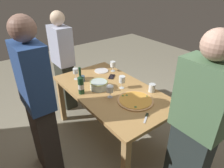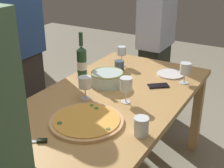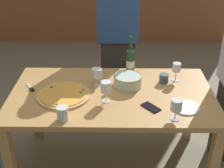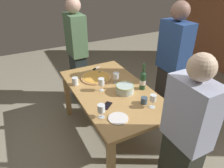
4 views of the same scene
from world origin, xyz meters
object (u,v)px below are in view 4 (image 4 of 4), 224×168
object	(u,v)px
wine_glass_far_left	(101,109)
side_plate	(118,118)
person_host	(77,52)
wine_glass_near_pizza	(153,98)
wine_bottle	(143,80)
serving_bowl	(125,88)
pizza	(96,77)
cup_ceramic	(75,81)
wine_glass_by_bottle	(116,76)
wine_glass_far_right	(101,82)
cup_amber	(144,100)
person_guest_right	(185,138)
cell_phone	(107,106)
pizza_knife	(96,68)
dining_table	(112,96)
person_guest_left	(172,67)

from	to	relation	value
wine_glass_far_left	side_plate	bearing A→B (deg)	53.98
person_host	wine_glass_near_pizza	bearing A→B (deg)	6.50
wine_bottle	person_host	world-z (taller)	person_host
serving_bowl	wine_glass_far_left	bearing A→B (deg)	-55.91
wine_glass_near_pizza	wine_glass_far_left	xyz separation A→B (m)	(-0.10, -0.57, -0.01)
pizza	cup_ceramic	world-z (taller)	cup_ceramic
wine_glass_far_left	side_plate	world-z (taller)	wine_glass_far_left
wine_bottle	pizza	bearing A→B (deg)	-142.58
wine_glass_by_bottle	wine_glass_far_right	size ratio (longest dim) A/B	0.89
wine_bottle	person_host	size ratio (longest dim) A/B	0.20
wine_glass_near_pizza	serving_bowl	bearing A→B (deg)	-164.89
wine_bottle	wine_glass_far_right	xyz separation A→B (m)	(-0.20, -0.47, -0.00)
cup_amber	person_guest_right	xyz separation A→B (m)	(0.66, -0.03, 0.01)
serving_bowl	cup_ceramic	world-z (taller)	cup_ceramic
wine_glass_far_right	person_host	distance (m)	1.07
wine_glass_far_left	wine_glass_by_bottle	bearing A→B (deg)	140.04
cup_amber	person_host	xyz separation A→B (m)	(-1.54, -0.25, 0.09)
side_plate	wine_glass_by_bottle	bearing A→B (deg)	153.49
wine_glass_far_right	cell_phone	distance (m)	0.36
wine_bottle	pizza_knife	distance (m)	0.87
dining_table	wine_glass_by_bottle	xyz separation A→B (m)	(-0.13, 0.12, 0.20)
person_guest_left	serving_bowl	bearing A→B (deg)	8.77
cup_amber	side_plate	distance (m)	0.41
wine_glass_far_left	cell_phone	xyz separation A→B (m)	(-0.15, 0.14, -0.10)
pizza	cell_phone	world-z (taller)	pizza
cup_amber	wine_bottle	bearing A→B (deg)	149.03
pizza	cup_amber	distance (m)	0.84
side_plate	wine_glass_far_right	bearing A→B (deg)	172.11
wine_bottle	wine_glass_far_left	xyz separation A→B (m)	(0.28, -0.69, -0.02)
dining_table	pizza_knife	bearing A→B (deg)	174.95
pizza	person_guest_left	world-z (taller)	person_guest_left
wine_glass_by_bottle	person_guest_right	distance (m)	1.22
wine_glass_by_bottle	cup_amber	xyz separation A→B (m)	(0.55, 0.06, -0.07)
cup_amber	person_guest_left	bearing A→B (deg)	118.05
dining_table	cup_amber	world-z (taller)	cup_amber
pizza	side_plate	xyz separation A→B (m)	(0.91, -0.15, -0.01)
wine_bottle	wine_glass_far_left	bearing A→B (deg)	-67.96
dining_table	pizza_knife	world-z (taller)	pizza_knife
side_plate	cell_phone	size ratio (longest dim) A/B	1.43
pizza	side_plate	size ratio (longest dim) A/B	2.01
pizza_knife	person_host	world-z (taller)	person_host
person_guest_left	cup_ceramic	bearing A→B (deg)	-13.55
side_plate	person_guest_left	world-z (taller)	person_guest_left
dining_table	wine_glass_far_right	bearing A→B (deg)	-108.48
person_guest_left	pizza	bearing A→B (deg)	-20.74
wine_glass_by_bottle	cell_phone	bearing A→B (deg)	-39.08
wine_glass_far_left	pizza_knife	size ratio (longest dim) A/B	1.06
dining_table	wine_bottle	size ratio (longest dim) A/B	4.66
cup_amber	person_guest_left	world-z (taller)	person_guest_left
wine_bottle	side_plate	size ratio (longest dim) A/B	1.66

